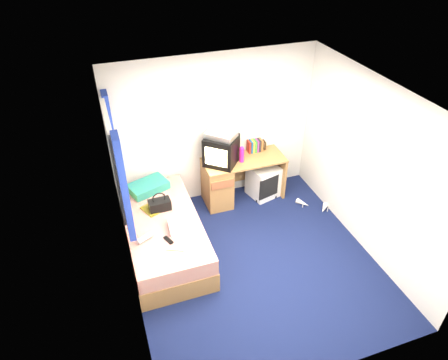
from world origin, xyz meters
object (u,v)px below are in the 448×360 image
object	(u,v)px
towel	(181,225)
remote_control	(168,240)
picture_frame	(264,145)
handbag	(160,204)
aerosol_can	(233,153)
pillow	(148,186)
water_bottle	(144,238)
colour_swatch_fan	(176,249)
bed	(163,234)
white_heels	(313,206)
magazine	(152,209)
vcr	(221,135)
storage_cube	(263,181)
pink_water_bottle	(242,155)
desk	(227,180)
crt_tv	(221,150)

from	to	relation	value
towel	remote_control	xyz separation A→B (m)	(-0.22, -0.18, -0.05)
picture_frame	handbag	size ratio (longest dim) A/B	0.46
aerosol_can	pillow	bearing A→B (deg)	-175.86
water_bottle	colour_swatch_fan	world-z (taller)	water_bottle
bed	white_heels	world-z (taller)	bed
white_heels	magazine	bearing A→B (deg)	177.01
vcr	picture_frame	world-z (taller)	vcr
vcr	towel	world-z (taller)	vcr
storage_cube	towel	distance (m)	1.92
vcr	magazine	size ratio (longest dim) A/B	1.53
vcr	magazine	distance (m)	1.49
bed	pink_water_bottle	bearing A→B (deg)	26.11
desk	vcr	size ratio (longest dim) A/B	3.03
bed	pillow	size ratio (longest dim) A/B	3.58
desk	towel	size ratio (longest dim) A/B	3.90
crt_tv	handbag	world-z (taller)	crt_tv
bed	colour_swatch_fan	distance (m)	0.69
desk	water_bottle	bearing A→B (deg)	-143.92
towel	white_heels	size ratio (longest dim) A/B	0.73
picture_frame	towel	distance (m)	2.11
towel	magazine	distance (m)	0.59
vcr	bed	bearing A→B (deg)	-101.10
water_bottle	handbag	bearing A→B (deg)	60.26
picture_frame	aerosol_can	size ratio (longest dim) A/B	0.72
bed	pink_water_bottle	xyz separation A→B (m)	(1.43, 0.70, 0.60)
bed	picture_frame	distance (m)	2.22
vcr	desk	bearing A→B (deg)	42.29
handbag	white_heels	world-z (taller)	handbag
white_heels	bed	bearing A→B (deg)	-177.52
crt_tv	remote_control	size ratio (longest dim) A/B	3.90
water_bottle	magazine	bearing A→B (deg)	70.93
water_bottle	white_heels	size ratio (longest dim) A/B	0.44
vcr	aerosol_can	size ratio (longest dim) A/B	2.20
pillow	water_bottle	xyz separation A→B (m)	(-0.25, -1.06, -0.03)
desk	towel	world-z (taller)	desk
pillow	colour_swatch_fan	xyz separation A→B (m)	(0.09, -1.35, -0.05)
aerosol_can	handbag	xyz separation A→B (m)	(-1.32, -0.61, -0.22)
aerosol_can	handbag	size ratio (longest dim) A/B	0.64
aerosol_can	colour_swatch_fan	world-z (taller)	aerosol_can
desk	aerosol_can	world-z (taller)	aerosol_can
handbag	towel	distance (m)	0.52
storage_cube	picture_frame	world-z (taller)	picture_frame
pillow	aerosol_can	world-z (taller)	aerosol_can
crt_tv	white_heels	distance (m)	1.77
picture_frame	colour_swatch_fan	bearing A→B (deg)	-136.80
crt_tv	aerosol_can	distance (m)	0.27
picture_frame	magazine	xyz separation A→B (m)	(-2.02, -0.71, -0.27)
aerosol_can	remote_control	bearing A→B (deg)	-136.71
vcr	white_heels	distance (m)	1.93
magazine	storage_cube	bearing A→B (deg)	13.83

